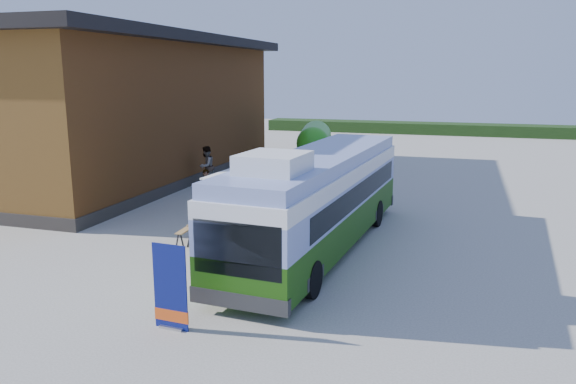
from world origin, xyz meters
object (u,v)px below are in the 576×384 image
(bus, at_px, (319,197))
(slurry_tanker, at_px, (315,140))
(picnic_table, at_px, (201,227))
(banner, at_px, (171,295))
(person_b, at_px, (206,166))
(person_a, at_px, (206,189))

(bus, xyz_separation_m, slurry_tanker, (-4.67, 17.43, -0.30))
(picnic_table, bearing_deg, banner, -72.87)
(bus, bearing_deg, person_b, 137.49)
(person_a, height_order, person_b, person_b)
(picnic_table, bearing_deg, bus, 5.05)
(picnic_table, bearing_deg, slurry_tanker, 89.64)
(bus, relative_size, person_b, 5.90)
(person_b, bearing_deg, picnic_table, 33.47)
(person_a, distance_m, slurry_tanker, 13.35)
(banner, xyz_separation_m, picnic_table, (-2.19, 5.98, -0.23))
(slurry_tanker, bearing_deg, banner, -94.78)
(picnic_table, distance_m, person_b, 9.83)
(picnic_table, xyz_separation_m, slurry_tanker, (-0.81, 17.97, 0.85))
(picnic_table, xyz_separation_m, person_b, (-4.04, 8.95, 0.43))
(banner, height_order, person_a, banner)
(bus, relative_size, person_a, 7.26)
(bus, relative_size, slurry_tanker, 1.80)
(banner, distance_m, person_b, 16.19)
(picnic_table, xyz_separation_m, person_a, (-2.02, 4.69, 0.24))
(bus, height_order, picnic_table, bus)
(banner, xyz_separation_m, person_a, (-4.21, 10.68, 0.02))
(banner, height_order, picnic_table, banner)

